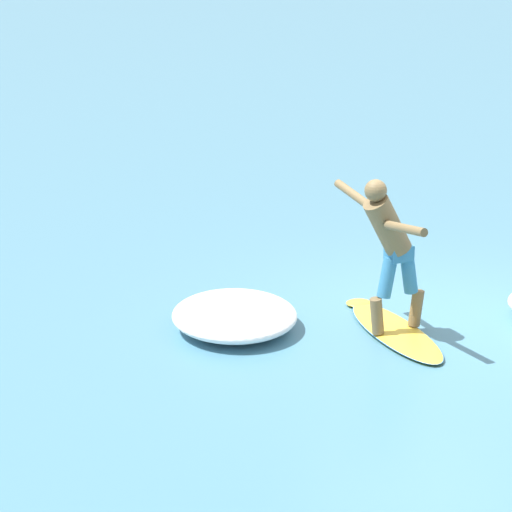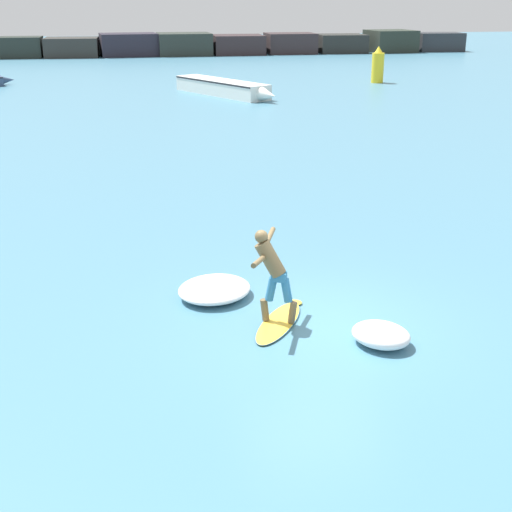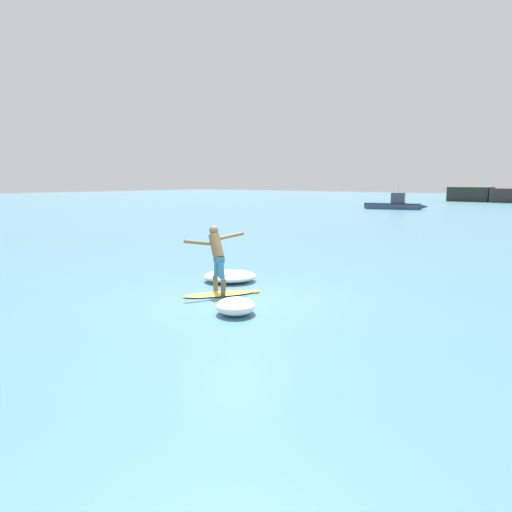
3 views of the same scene
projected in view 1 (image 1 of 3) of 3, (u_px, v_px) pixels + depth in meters
name	position (u px, v px, depth m)	size (l,w,h in m)	color
ground_plane	(438.00, 320.00, 13.46)	(200.00, 200.00, 0.00)	teal
surfboard	(395.00, 331.00, 13.06)	(1.48, 1.96, 0.20)	yellow
surfer	(389.00, 241.00, 12.64)	(0.97, 1.54, 1.70)	brown
wave_foam_at_nose	(235.00, 315.00, 13.15)	(2.03, 2.03, 0.32)	white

